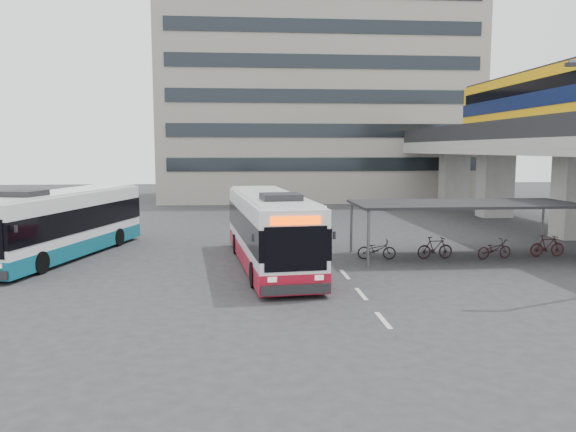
{
  "coord_description": "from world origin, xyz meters",
  "views": [
    {
      "loc": [
        -1.6,
        -21.49,
        4.93
      ],
      "look_at": [
        0.5,
        3.03,
        2.0
      ],
      "focal_mm": 35.0,
      "sensor_mm": 36.0,
      "label": 1
    }
  ],
  "objects": [
    {
      "name": "sign_totem_north",
      "position": [
        -11.64,
        10.37,
        1.39
      ],
      "size": [
        0.58,
        0.17,
        2.7
      ],
      "rotation": [
        0.0,
        0.0,
        0.0
      ],
      "color": "#AD180A",
      "rests_on": "ground"
    },
    {
      "name": "bus_teal",
      "position": [
        -9.71,
        4.81,
        1.51
      ],
      "size": [
        5.12,
        11.28,
        3.26
      ],
      "rotation": [
        0.0,
        0.0,
        -0.26
      ],
      "color": "white",
      "rests_on": "ground"
    },
    {
      "name": "ground",
      "position": [
        0.0,
        0.0,
        0.0
      ],
      "size": [
        120.0,
        120.0,
        0.0
      ],
      "primitive_type": "plane",
      "color": "#28282B",
      "rests_on": "ground"
    },
    {
      "name": "bus_main",
      "position": [
        -0.39,
        1.89,
        1.53
      ],
      "size": [
        3.55,
        11.36,
        3.3
      ],
      "rotation": [
        0.0,
        0.0,
        0.1
      ],
      "color": "white",
      "rests_on": "ground"
    },
    {
      "name": "road_markings",
      "position": [
        2.5,
        -3.0,
        0.01
      ],
      "size": [
        0.15,
        7.6,
        0.01
      ],
      "color": "beige",
      "rests_on": "ground"
    },
    {
      "name": "viaduct",
      "position": [
        17.0,
        11.45,
        6.23
      ],
      "size": [
        8.0,
        32.0,
        9.68
      ],
      "color": "gray",
      "rests_on": "ground"
    },
    {
      "name": "bike_shelter",
      "position": [
        8.45,
        3.0,
        1.64
      ],
      "size": [
        10.0,
        4.0,
        2.54
      ],
      "color": "#595B60",
      "rests_on": "ground"
    },
    {
      "name": "pedestrian",
      "position": [
        -0.9,
        4.93,
        0.83
      ],
      "size": [
        0.71,
        0.71,
        1.66
      ],
      "primitive_type": "imported",
      "rotation": [
        0.0,
        0.0,
        0.79
      ],
      "color": "black",
      "rests_on": "ground"
    },
    {
      "name": "office_block",
      "position": [
        6.0,
        36.0,
        12.5
      ],
      "size": [
        30.0,
        15.0,
        25.0
      ],
      "primitive_type": "cube",
      "color": "gray",
      "rests_on": "ground"
    }
  ]
}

